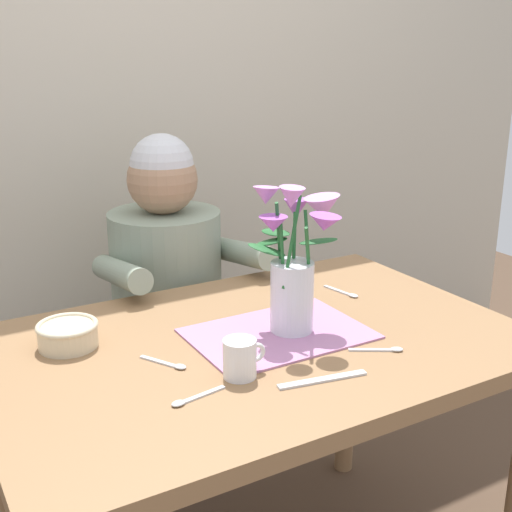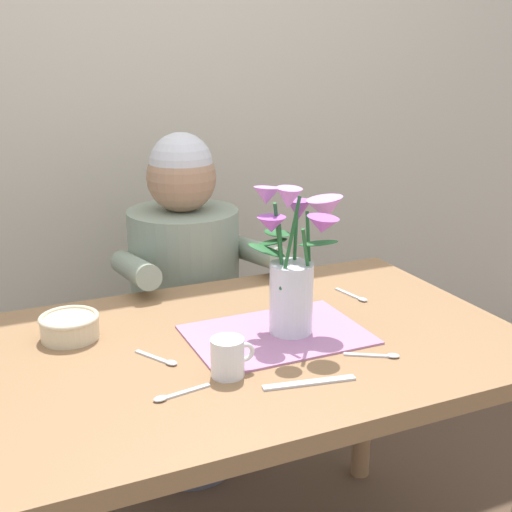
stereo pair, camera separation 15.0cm
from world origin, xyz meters
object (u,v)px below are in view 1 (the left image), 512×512
(dinner_knife, at_px, (323,380))
(coffee_cup, at_px, (240,358))
(flower_vase, at_px, (295,261))
(seated_person, at_px, (169,317))
(ceramic_bowl, at_px, (68,334))

(dinner_knife, distance_m, coffee_cup, 0.17)
(flower_vase, height_order, dinner_knife, flower_vase)
(seated_person, relative_size, flower_vase, 3.22)
(ceramic_bowl, height_order, coffee_cup, coffee_cup)
(seated_person, height_order, flower_vase, seated_person)
(dinner_knife, xyz_separation_m, coffee_cup, (-0.13, 0.10, 0.04))
(seated_person, xyz_separation_m, ceramic_bowl, (-0.42, -0.44, 0.21))
(flower_vase, height_order, ceramic_bowl, flower_vase)
(seated_person, bearing_deg, dinner_knife, -89.40)
(flower_vase, xyz_separation_m, coffee_cup, (-0.22, -0.14, -0.13))
(coffee_cup, bearing_deg, dinner_knife, -36.69)
(coffee_cup, bearing_deg, seated_person, 78.40)
(flower_vase, xyz_separation_m, ceramic_bowl, (-0.48, 0.18, -0.14))
(ceramic_bowl, relative_size, dinner_knife, 0.72)
(coffee_cup, bearing_deg, ceramic_bowl, 129.96)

